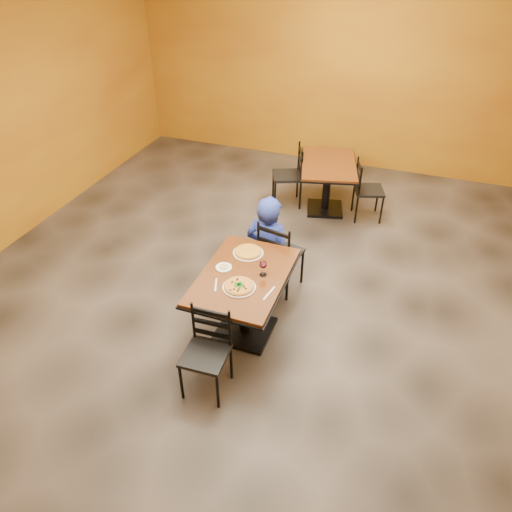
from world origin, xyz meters
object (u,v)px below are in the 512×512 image
at_px(table_second, 328,176).
at_px(chair_second_left, 287,176).
at_px(chair_second_right, 369,191).
at_px(chair_main_far, 281,254).
at_px(pizza_main, 239,286).
at_px(pizza_far, 248,252).
at_px(diner, 269,240).
at_px(plate_main, 239,287).
at_px(wine_glass, 263,267).
at_px(plate_far, 248,253).
at_px(table_main, 244,290).
at_px(chair_main_near, 205,356).
at_px(side_plate, 224,267).

relative_size(table_second, chair_second_left, 1.43).
xyz_separation_m(table_second, chair_second_right, (0.60, -0.00, -0.13)).
relative_size(chair_main_far, pizza_main, 3.22).
xyz_separation_m(pizza_main, pizza_far, (-0.12, 0.55, 0.00)).
xyz_separation_m(diner, plate_main, (0.09, -1.13, 0.20)).
distance_m(plate_main, wine_glass, 0.31).
xyz_separation_m(plate_far, pizza_far, (0.00, 0.00, 0.02)).
xyz_separation_m(table_second, chair_second_left, (-0.60, -0.00, -0.10)).
bearing_deg(wine_glass, plate_far, 132.20).
bearing_deg(table_main, chair_second_right, 73.91).
distance_m(pizza_main, wine_glass, 0.30).
bearing_deg(plate_main, pizza_far, 102.10).
xyz_separation_m(plate_main, pizza_far, (-0.12, 0.55, 0.02)).
bearing_deg(pizza_far, table_main, -76.10).
distance_m(table_second, chair_second_left, 0.61).
xyz_separation_m(chair_main_near, side_plate, (-0.17, 0.84, 0.33)).
bearing_deg(side_plate, chair_main_near, -78.78).
relative_size(chair_second_left, plate_far, 2.90).
height_order(chair_main_near, plate_main, chair_main_near).
bearing_deg(plate_main, table_second, 86.69).
xyz_separation_m(table_main, pizza_far, (-0.09, 0.35, 0.21)).
height_order(chair_second_right, diner, diner).
height_order(chair_second_left, plate_far, chair_second_left).
relative_size(table_second, pizza_main, 4.53).
relative_size(chair_second_right, pizza_far, 3.03).
relative_size(chair_main_far, chair_second_left, 1.02).
xyz_separation_m(diner, pizza_main, (0.09, -1.13, 0.22)).
relative_size(table_main, diner, 1.11).
bearing_deg(table_second, table_main, -94.17).
height_order(table_second, pizza_far, pizza_far).
xyz_separation_m(table_second, pizza_main, (-0.17, -2.97, 0.22)).
distance_m(chair_second_right, plate_far, 2.60).
relative_size(chair_main_far, plate_far, 2.95).
relative_size(chair_second_left, side_plate, 5.61).
bearing_deg(pizza_far, table_second, 83.20).
relative_size(plate_main, side_plate, 1.94).
bearing_deg(chair_second_right, plate_far, 141.82).
distance_m(table_main, wine_glass, 0.34).
bearing_deg(pizza_main, diner, 94.47).
distance_m(pizza_main, plate_far, 0.56).
xyz_separation_m(chair_main_far, side_plate, (-0.34, -0.82, 0.30)).
bearing_deg(wine_glass, side_plate, -176.45).
xyz_separation_m(chair_main_far, chair_second_right, (0.68, 1.92, -0.03)).
bearing_deg(pizza_far, wine_glass, -47.80).
distance_m(plate_far, pizza_far, 0.02).
xyz_separation_m(chair_main_near, wine_glass, (0.23, 0.86, 0.42)).
height_order(chair_second_left, pizza_main, chair_second_left).
distance_m(table_second, pizza_far, 2.45).
bearing_deg(plate_main, table_main, 98.82).
relative_size(chair_second_right, pizza_main, 2.99).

